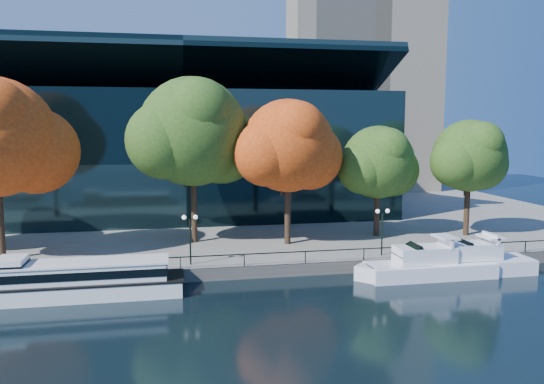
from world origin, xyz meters
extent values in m
plane|color=black|center=(0.00, 0.00, 0.00)|extent=(160.00, 160.00, 0.00)
cube|color=slate|center=(0.00, 36.50, 0.50)|extent=(90.00, 67.00, 1.00)
cube|color=#47443F|center=(0.00, 3.05, 0.50)|extent=(90.00, 0.25, 1.00)
cube|color=black|center=(0.00, 3.25, 1.95)|extent=(88.20, 0.08, 0.08)
cube|color=black|center=(0.00, 3.25, 1.45)|extent=(0.07, 0.07, 0.90)
cube|color=black|center=(-4.00, 32.00, 8.00)|extent=(50.00, 24.00, 16.00)
cube|color=black|center=(-4.00, 28.00, 17.50)|extent=(50.00, 17.14, 7.86)
cube|color=gray|center=(28.00, 55.00, 32.50)|extent=(22.00, 22.00, 65.00)
cube|color=white|center=(-12.19, 0.89, 0.57)|extent=(14.47, 3.52, 1.14)
cube|color=black|center=(-12.19, 0.89, 1.16)|extent=(14.76, 3.59, 0.12)
cube|color=white|center=(-11.67, 0.89, 1.81)|extent=(11.29, 2.88, 1.24)
cube|color=black|center=(-11.67, 0.89, 1.86)|extent=(11.43, 2.95, 0.57)
cube|color=white|center=(-11.67, 0.89, 2.48)|extent=(11.58, 3.02, 0.10)
cube|color=white|center=(-16.53, 0.89, 2.12)|extent=(1.86, 2.46, 1.86)
cube|color=black|center=(-16.53, 0.89, 2.33)|extent=(1.91, 2.53, 0.72)
cube|color=white|center=(14.62, 0.68, 0.59)|extent=(10.34, 2.95, 1.18)
cube|color=white|center=(9.45, 0.68, 0.59)|extent=(2.26, 2.26, 1.18)
cube|color=white|center=(14.62, 0.68, 1.20)|extent=(10.13, 2.89, 0.08)
cube|color=white|center=(14.10, 0.68, 1.92)|extent=(4.65, 2.22, 1.28)
cube|color=black|center=(12.76, 0.68, 2.02)|extent=(2.04, 2.13, 1.61)
cube|color=white|center=(15.86, 0.68, 2.86)|extent=(0.25, 2.30, 0.79)
cube|color=white|center=(15.86, 0.68, 3.25)|extent=(1.38, 2.30, 0.15)
cube|color=white|center=(18.93, 0.88, 0.61)|extent=(9.14, 2.84, 1.22)
cube|color=white|center=(14.36, 0.88, 0.61)|extent=(2.24, 2.24, 1.22)
cube|color=white|center=(18.93, 0.88, 1.24)|extent=(8.96, 2.79, 0.08)
cube|color=white|center=(18.47, 0.88, 1.98)|extent=(4.11, 2.13, 1.32)
cube|color=black|center=(17.28, 0.88, 2.08)|extent=(1.86, 2.05, 1.53)
cube|color=white|center=(20.03, 0.88, 2.95)|extent=(0.25, 2.22, 0.81)
cube|color=white|center=(20.03, 0.88, 3.05)|extent=(1.42, 2.22, 0.15)
cylinder|color=black|center=(-19.52, 9.15, 5.06)|extent=(0.56, 0.56, 8.12)
cylinder|color=black|center=(-19.02, 9.35, 8.25)|extent=(1.26, 1.93, 4.05)
sphere|color=#AF2A0E|center=(-16.83, 10.61, 9.93)|extent=(7.32, 7.32, 7.32)
cylinder|color=black|center=(-3.47, 12.85, 5.20)|extent=(0.56, 0.56, 8.40)
cylinder|color=black|center=(-2.97, 13.05, 8.50)|extent=(1.29, 1.98, 4.19)
cylinder|color=black|center=(-3.87, 12.55, 8.20)|extent=(1.19, 1.35, 3.75)
sphere|color=#284B17|center=(-3.47, 12.85, 11.51)|extent=(10.21, 10.21, 10.21)
sphere|color=#284B17|center=(-0.66, 14.38, 10.23)|extent=(7.66, 7.66, 7.66)
sphere|color=#284B17|center=(-6.02, 11.83, 10.74)|extent=(7.15, 7.15, 7.15)
sphere|color=#284B17|center=(-2.96, 10.81, 13.29)|extent=(6.13, 6.13, 6.13)
cylinder|color=black|center=(5.10, 10.41, 4.69)|extent=(0.56, 0.56, 7.38)
cylinder|color=black|center=(5.60, 10.61, 7.59)|extent=(1.18, 1.78, 3.69)
cylinder|color=black|center=(4.70, 10.11, 7.32)|extent=(1.08, 1.22, 3.30)
sphere|color=#AF2A0E|center=(5.10, 10.41, 10.22)|extent=(8.59, 8.59, 8.59)
sphere|color=#AF2A0E|center=(7.46, 11.70, 9.15)|extent=(6.44, 6.44, 6.44)
sphere|color=#AF2A0E|center=(2.96, 9.55, 9.58)|extent=(6.01, 6.01, 6.01)
sphere|color=#AF2A0E|center=(5.53, 8.70, 11.73)|extent=(5.15, 5.15, 5.15)
cylinder|color=black|center=(14.75, 12.36, 3.98)|extent=(0.56, 0.56, 5.96)
cylinder|color=black|center=(15.25, 12.56, 6.32)|extent=(1.02, 1.50, 3.00)
cylinder|color=black|center=(14.35, 12.06, 6.11)|extent=(0.94, 1.05, 2.68)
sphere|color=#284B17|center=(14.75, 12.36, 8.45)|extent=(7.25, 7.25, 7.25)
sphere|color=#284B17|center=(16.74, 13.45, 7.54)|extent=(5.44, 5.44, 5.44)
sphere|color=#284B17|center=(12.94, 11.64, 7.90)|extent=(5.08, 5.08, 5.08)
sphere|color=#284B17|center=(15.11, 10.91, 9.72)|extent=(4.35, 4.35, 4.35)
cylinder|color=black|center=(23.81, 10.91, 4.23)|extent=(0.56, 0.56, 6.46)
cylinder|color=black|center=(24.31, 11.11, 6.76)|extent=(1.07, 1.60, 3.24)
cylinder|color=black|center=(23.41, 10.61, 6.53)|extent=(0.99, 1.11, 2.90)
sphere|color=#284B17|center=(23.81, 10.91, 9.07)|extent=(7.23, 7.23, 7.23)
sphere|color=#284B17|center=(25.80, 11.99, 8.17)|extent=(5.42, 5.42, 5.42)
sphere|color=#284B17|center=(22.01, 10.19, 8.53)|extent=(5.06, 5.06, 5.06)
sphere|color=#284B17|center=(24.18, 9.46, 10.33)|extent=(4.34, 4.34, 4.34)
cylinder|color=black|center=(-4.17, 4.50, 2.80)|extent=(0.14, 0.14, 3.60)
cube|color=black|center=(-4.17, 4.50, 4.65)|extent=(0.90, 0.06, 0.06)
sphere|color=white|center=(-4.62, 4.50, 4.85)|extent=(0.36, 0.36, 0.36)
sphere|color=white|center=(-3.72, 4.50, 4.85)|extent=(0.36, 0.36, 0.36)
cylinder|color=black|center=(12.08, 4.50, 2.80)|extent=(0.14, 0.14, 3.60)
cube|color=black|center=(12.08, 4.50, 4.65)|extent=(0.90, 0.06, 0.06)
sphere|color=white|center=(11.63, 4.50, 4.85)|extent=(0.36, 0.36, 0.36)
sphere|color=white|center=(12.53, 4.50, 4.85)|extent=(0.36, 0.36, 0.36)
camera|label=1|loc=(-5.52, -37.44, 12.12)|focal=35.00mm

